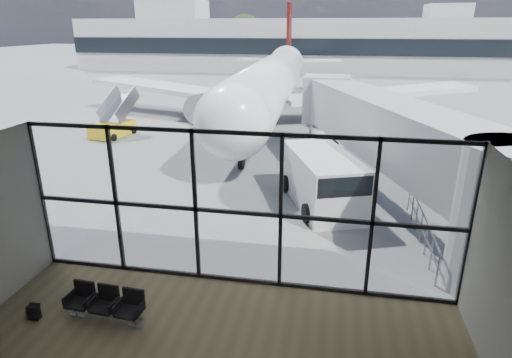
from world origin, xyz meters
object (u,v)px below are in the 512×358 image
(airliner, at_px, (273,81))
(mobile_stairs, at_px, (113,127))
(belt_loader, at_px, (204,109))
(seating_row, at_px, (106,302))
(service_van, at_px, (323,180))
(backpack, at_px, (34,312))

(airliner, distance_m, mobile_stairs, 13.00)
(belt_loader, bearing_deg, mobile_stairs, -135.80)
(airliner, bearing_deg, mobile_stairs, -139.86)
(seating_row, height_order, service_van, service_van)
(backpack, bearing_deg, airliner, 83.81)
(service_van, bearing_deg, backpack, -148.71)
(mobile_stairs, bearing_deg, airliner, 52.00)
(seating_row, relative_size, mobile_stairs, 0.54)
(airliner, relative_size, service_van, 6.70)
(belt_loader, distance_m, mobile_stairs, 8.76)
(airliner, relative_size, mobile_stairs, 9.58)
(service_van, relative_size, belt_loader, 1.48)
(backpack, relative_size, airliner, 0.01)
(backpack, distance_m, airliner, 26.87)
(seating_row, height_order, backpack, seating_row)
(airliner, distance_m, belt_loader, 6.09)
(backpack, xyz_separation_m, service_van, (6.90, 8.73, 0.91))
(service_van, height_order, belt_loader, service_van)
(mobile_stairs, bearing_deg, seating_row, -52.57)
(seating_row, bearing_deg, backpack, -164.66)
(seating_row, distance_m, belt_loader, 26.08)
(service_van, bearing_deg, seating_row, -141.63)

